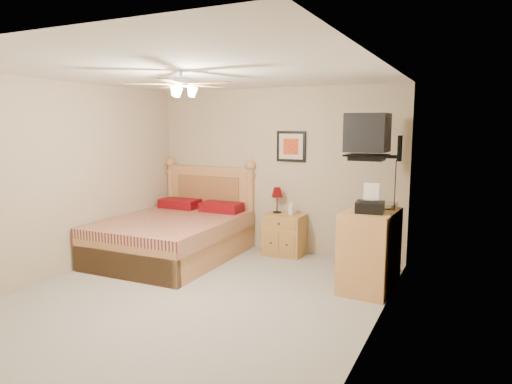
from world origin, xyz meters
TOP-DOWN VIEW (x-y plane):
  - floor at (0.00, 0.00)m, footprint 4.50×4.50m
  - ceiling at (0.00, 0.00)m, footprint 4.00×4.50m
  - wall_back at (0.00, 2.25)m, footprint 4.00×0.04m
  - wall_front at (0.00, -2.25)m, footprint 4.00×0.04m
  - wall_left at (-2.00, 0.00)m, footprint 0.04×4.50m
  - wall_right at (2.00, 0.00)m, footprint 0.04×4.50m
  - bed at (-1.15, 1.12)m, footprint 1.69×2.20m
  - nightstand at (0.26, 2.00)m, footprint 0.58×0.44m
  - table_lamp at (0.11, 2.09)m, footprint 0.25×0.25m
  - lotion_bottle at (0.36, 2.03)m, footprint 0.09×0.09m
  - framed_picture at (0.27, 2.23)m, footprint 0.46×0.04m
  - dresser at (1.73, 1.07)m, footprint 0.62×0.85m
  - fax_machine at (1.74, 0.95)m, footprint 0.34×0.36m
  - magazine_lower at (1.74, 1.37)m, footprint 0.26×0.32m
  - magazine_upper at (1.76, 1.41)m, footprint 0.23×0.30m
  - wall_tv at (1.75, 1.34)m, footprint 0.56×0.46m
  - ceiling_fan at (0.00, -0.20)m, footprint 1.14×1.14m

SIDE VIEW (x-z plane):
  - floor at x=0.00m, z-range 0.00..0.00m
  - nightstand at x=0.26m, z-range 0.00..0.61m
  - dresser at x=1.73m, z-range 0.00..0.95m
  - bed at x=-1.15m, z-range 0.00..1.40m
  - lotion_bottle at x=0.36m, z-range 0.61..0.83m
  - table_lamp at x=0.11m, z-range 0.61..1.00m
  - magazine_lower at x=1.74m, z-range 0.95..0.98m
  - magazine_upper at x=1.76m, z-range 0.98..1.00m
  - fax_machine at x=1.74m, z-range 0.95..1.28m
  - wall_back at x=0.00m, z-range 0.00..2.50m
  - wall_front at x=0.00m, z-range 0.00..2.50m
  - wall_left at x=-2.00m, z-range 0.00..2.50m
  - wall_right at x=2.00m, z-range 0.00..2.50m
  - framed_picture at x=0.27m, z-range 1.39..1.85m
  - wall_tv at x=1.75m, z-range 1.52..2.10m
  - ceiling_fan at x=0.00m, z-range 2.22..2.50m
  - ceiling at x=0.00m, z-range 2.48..2.52m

